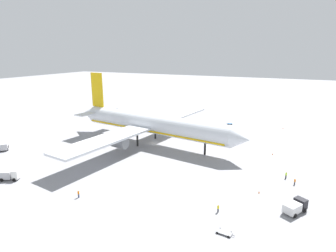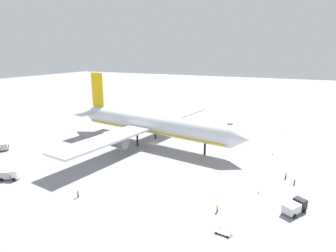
{
  "view_description": "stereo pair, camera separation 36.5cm",
  "coord_description": "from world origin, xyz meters",
  "px_view_note": "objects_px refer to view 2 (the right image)",
  "views": [
    {
      "loc": [
        46.87,
        -85.83,
        32.55
      ],
      "look_at": [
        4.48,
        3.2,
        6.41
      ],
      "focal_mm": 29.82,
      "sensor_mm": 36.0,
      "label": 1
    },
    {
      "loc": [
        47.19,
        -85.67,
        32.55
      ],
      "look_at": [
        4.48,
        3.2,
        6.41
      ],
      "focal_mm": 29.82,
      "sensor_mm": 36.0,
      "label": 2
    }
  ],
  "objects_px": {
    "baggage_cart_0": "(230,124)",
    "ground_worker_2": "(295,182)",
    "airliner": "(150,124)",
    "ground_worker_1": "(78,194)",
    "ground_worker_0": "(286,175)",
    "traffic_cone_1": "(283,129)",
    "service_truck_1": "(9,174)",
    "baggage_cart_1": "(223,233)",
    "traffic_cone_2": "(273,154)",
    "traffic_cone_0": "(259,192)",
    "ground_worker_3": "(217,209)",
    "service_truck_0": "(4,145)",
    "service_truck_2": "(295,207)"
  },
  "relations": [
    {
      "from": "airliner",
      "to": "ground_worker_0",
      "type": "bearing_deg",
      "value": -13.06
    },
    {
      "from": "service_truck_1",
      "to": "ground_worker_0",
      "type": "xyz_separation_m",
      "value": [
        65.64,
        32.19,
        -0.55
      ]
    },
    {
      "from": "baggage_cart_0",
      "to": "ground_worker_2",
      "type": "distance_m",
      "value": 61.39
    },
    {
      "from": "ground_worker_1",
      "to": "ground_worker_0",
      "type": "bearing_deg",
      "value": 36.45
    },
    {
      "from": "airliner",
      "to": "traffic_cone_0",
      "type": "distance_m",
      "value": 47.96
    },
    {
      "from": "ground_worker_3",
      "to": "traffic_cone_0",
      "type": "bearing_deg",
      "value": 61.39
    },
    {
      "from": "service_truck_0",
      "to": "ground_worker_2",
      "type": "bearing_deg",
      "value": 8.94
    },
    {
      "from": "ground_worker_1",
      "to": "traffic_cone_0",
      "type": "height_order",
      "value": "ground_worker_1"
    },
    {
      "from": "baggage_cart_0",
      "to": "traffic_cone_1",
      "type": "xyz_separation_m",
      "value": [
        23.03,
        1.8,
        0.01
      ]
    },
    {
      "from": "airliner",
      "to": "traffic_cone_2",
      "type": "relative_size",
      "value": 141.76
    },
    {
      "from": "ground_worker_1",
      "to": "traffic_cone_1",
      "type": "distance_m",
      "value": 92.74
    },
    {
      "from": "service_truck_1",
      "to": "ground_worker_3",
      "type": "height_order",
      "value": "service_truck_1"
    },
    {
      "from": "baggage_cart_1",
      "to": "traffic_cone_1",
      "type": "distance_m",
      "value": 83.11
    },
    {
      "from": "traffic_cone_0",
      "to": "service_truck_1",
      "type": "bearing_deg",
      "value": -161.06
    },
    {
      "from": "service_truck_0",
      "to": "service_truck_1",
      "type": "relative_size",
      "value": 1.06
    },
    {
      "from": "ground_worker_0",
      "to": "ground_worker_1",
      "type": "xyz_separation_m",
      "value": [
        -42.7,
        -31.54,
        0.01
      ]
    },
    {
      "from": "service_truck_0",
      "to": "traffic_cone_1",
      "type": "distance_m",
      "value": 110.29
    },
    {
      "from": "service_truck_1",
      "to": "ground_worker_0",
      "type": "relative_size",
      "value": 3.03
    },
    {
      "from": "airliner",
      "to": "ground_worker_3",
      "type": "height_order",
      "value": "airliner"
    },
    {
      "from": "baggage_cart_0",
      "to": "ground_worker_2",
      "type": "height_order",
      "value": "ground_worker_2"
    },
    {
      "from": "ground_worker_0",
      "to": "ground_worker_3",
      "type": "relative_size",
      "value": 1.05
    },
    {
      "from": "service_truck_0",
      "to": "traffic_cone_0",
      "type": "distance_m",
      "value": 84.15
    },
    {
      "from": "airliner",
      "to": "traffic_cone_0",
      "type": "bearing_deg",
      "value": -28.18
    },
    {
      "from": "service_truck_1",
      "to": "ground_worker_1",
      "type": "height_order",
      "value": "service_truck_1"
    },
    {
      "from": "service_truck_1",
      "to": "baggage_cart_1",
      "type": "distance_m",
      "value": 56.81
    },
    {
      "from": "service_truck_2",
      "to": "airliner",
      "type": "bearing_deg",
      "value": 150.92
    },
    {
      "from": "ground_worker_1",
      "to": "traffic_cone_2",
      "type": "relative_size",
      "value": 3.25
    },
    {
      "from": "service_truck_2",
      "to": "baggage_cart_0",
      "type": "height_order",
      "value": "service_truck_2"
    },
    {
      "from": "baggage_cart_0",
      "to": "ground_worker_0",
      "type": "height_order",
      "value": "ground_worker_0"
    },
    {
      "from": "ground_worker_1",
      "to": "traffic_cone_0",
      "type": "relative_size",
      "value": 3.25
    },
    {
      "from": "traffic_cone_1",
      "to": "traffic_cone_2",
      "type": "distance_m",
      "value": 35.58
    },
    {
      "from": "ground_worker_0",
      "to": "traffic_cone_2",
      "type": "xyz_separation_m",
      "value": [
        -4.98,
        17.21,
        -0.63
      ]
    },
    {
      "from": "baggage_cart_1",
      "to": "ground_worker_2",
      "type": "relative_size",
      "value": 2.19
    },
    {
      "from": "baggage_cart_1",
      "to": "traffic_cone_2",
      "type": "distance_m",
      "value": 47.57
    },
    {
      "from": "ground_worker_0",
      "to": "traffic_cone_0",
      "type": "height_order",
      "value": "ground_worker_0"
    },
    {
      "from": "ground_worker_2",
      "to": "ground_worker_3",
      "type": "distance_m",
      "value": 25.05
    },
    {
      "from": "service_truck_1",
      "to": "traffic_cone_1",
      "type": "bearing_deg",
      "value": 54.08
    },
    {
      "from": "baggage_cart_0",
      "to": "service_truck_1",
      "type": "bearing_deg",
      "value": -114.85
    },
    {
      "from": "airliner",
      "to": "ground_worker_3",
      "type": "bearing_deg",
      "value": -44.46
    },
    {
      "from": "baggage_cart_0",
      "to": "ground_worker_3",
      "type": "distance_m",
      "value": 76.13
    },
    {
      "from": "ground_worker_1",
      "to": "traffic_cone_1",
      "type": "bearing_deg",
      "value": 65.4
    },
    {
      "from": "baggage_cart_0",
      "to": "ground_worker_3",
      "type": "height_order",
      "value": "ground_worker_3"
    },
    {
      "from": "traffic_cone_0",
      "to": "service_truck_0",
      "type": "bearing_deg",
      "value": -176.02
    },
    {
      "from": "baggage_cart_0",
      "to": "airliner",
      "type": "bearing_deg",
      "value": -116.53
    },
    {
      "from": "airliner",
      "to": "traffic_cone_2",
      "type": "height_order",
      "value": "airliner"
    },
    {
      "from": "traffic_cone_0",
      "to": "service_truck_2",
      "type": "bearing_deg",
      "value": -33.55
    },
    {
      "from": "ground_worker_3",
      "to": "service_truck_1",
      "type": "bearing_deg",
      "value": -170.93
    },
    {
      "from": "traffic_cone_1",
      "to": "baggage_cart_0",
      "type": "bearing_deg",
      "value": -175.53
    },
    {
      "from": "ground_worker_3",
      "to": "traffic_cone_2",
      "type": "height_order",
      "value": "ground_worker_3"
    },
    {
      "from": "traffic_cone_2",
      "to": "ground_worker_2",
      "type": "bearing_deg",
      "value": -70.33
    }
  ]
}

